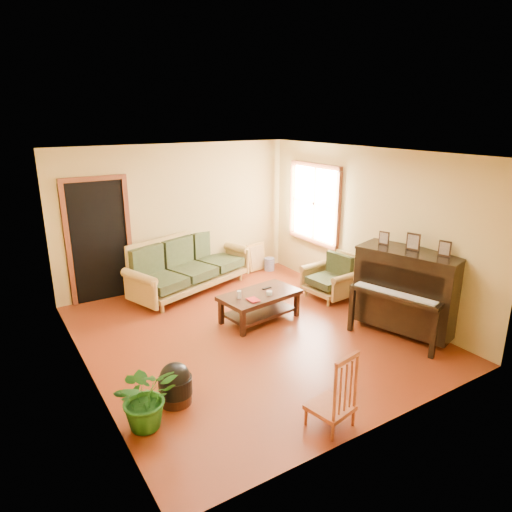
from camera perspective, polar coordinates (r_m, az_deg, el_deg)
floor at (r=6.81m, az=-0.82°, el=-9.62°), size 5.00×5.00×0.00m
doorway at (r=8.13m, az=-18.99°, el=1.67°), size 1.08×0.16×2.05m
window at (r=8.57m, az=7.32°, el=6.51°), size 0.12×1.36×1.46m
sofa at (r=8.27m, az=-8.19°, el=-1.08°), size 2.52×1.67×1.00m
coffee_table at (r=7.14m, az=0.46°, el=-6.33°), size 1.31×0.83×0.45m
armchair at (r=8.02m, az=9.09°, el=-2.46°), size 0.83×0.87×0.80m
piano at (r=6.94m, az=18.30°, el=-4.35°), size 1.21×1.60×1.26m
footstool at (r=5.34m, az=-10.02°, el=-15.94°), size 0.39×0.39×0.36m
red_chair at (r=4.86m, az=9.37°, el=-16.06°), size 0.48×0.51×0.86m
leaning_frame at (r=9.32m, az=0.08°, el=-0.10°), size 0.45×0.18×0.59m
ceramic_crock at (r=9.39m, az=1.69°, el=-1.03°), size 0.25×0.25×0.26m
potted_plant at (r=4.96m, az=-13.57°, el=-16.64°), size 0.72×0.65×0.71m
book at (r=6.74m, az=-0.87°, el=-5.64°), size 0.15×0.20×0.02m
candle at (r=6.85m, az=-2.13°, el=-4.83°), size 0.09×0.09×0.11m
glass_jar at (r=6.98m, az=1.67°, el=-4.64°), size 0.11×0.11×0.06m
remote at (r=7.23m, az=1.35°, el=-4.02°), size 0.17×0.06×0.02m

